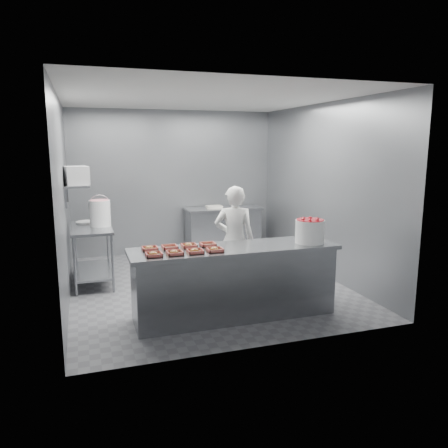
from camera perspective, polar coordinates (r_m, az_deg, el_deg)
The scene contains 24 objects.
floor at distance 6.88m, azimuth -2.42°, elevation -7.82°, with size 4.50×4.50×0.00m, color #4C4C51.
ceiling at distance 6.56m, azimuth -2.61°, elevation 16.09°, with size 4.50×4.50×0.00m, color white.
wall_back at distance 8.75m, azimuth -6.50°, elevation 5.43°, with size 4.00×0.04×2.80m, color slate.
wall_left at distance 6.34m, azimuth -20.22°, elevation 2.98°, with size 0.04×4.50×2.80m, color slate.
wall_right at distance 7.36m, azimuth 12.70°, elevation 4.31°, with size 0.04×4.50×2.80m, color slate.
service_counter at distance 5.51m, azimuth 1.38°, elevation -7.52°, with size 2.60×0.70×0.90m.
prep_table at distance 7.07m, azimuth -16.82°, elevation -2.77°, with size 0.60×1.20×0.90m.
back_counter at distance 8.78m, azimuth -0.14°, elevation -0.74°, with size 1.50×0.60×0.90m.
wall_shelf at distance 6.92m, azimuth -18.64°, elevation 4.89°, with size 0.35×0.90×0.03m, color slate.
tray_0 at distance 5.00m, azimuth -9.16°, elevation -3.93°, with size 0.19×0.18×0.06m.
tray_1 at distance 5.04m, azimuth -6.47°, elevation -3.74°, with size 0.19×0.18×0.06m.
tray_2 at distance 5.09m, azimuth -3.82°, elevation -3.55°, with size 0.19×0.18×0.06m.
tray_3 at distance 5.15m, azimuth -1.23°, elevation -3.36°, with size 0.19×0.18×0.06m.
tray_4 at distance 5.29m, azimuth -9.68°, elevation -3.16°, with size 0.19×0.18×0.06m.
tray_5 at distance 5.33m, azimuth -7.09°, elevation -3.02°, with size 0.19×0.18×0.04m.
tray_6 at distance 5.38m, azimuth -4.61°, elevation -2.82°, with size 0.19×0.18×0.06m.
tray_7 at distance 5.44m, azimuth -2.11°, elevation -2.67°, with size 0.19×0.18×0.04m.
worker at distance 6.31m, azimuth 1.36°, elevation -2.09°, with size 0.57×0.38×1.57m, color white.
strawberry_tub at distance 5.68m, azimuth 11.14°, elevation -0.83°, with size 0.37×0.37×0.30m.
glaze_bucket at distance 6.99m, azimuth -15.89°, elevation 1.45°, with size 0.33×0.32×0.49m.
bucket_lid at distance 7.36m, azimuth -17.57°, elevation 0.24°, with size 0.32×0.32×0.02m, color silver.
rag at distance 7.16m, azimuth -16.36°, elevation 0.01°, with size 0.14×0.12×0.02m, color #CCB28C.
appliance at distance 6.73m, azimuth -18.72°, elevation 6.02°, with size 0.31×0.36×0.27m, color gray.
paper_stack at distance 8.64m, azimuth -1.29°, elevation 2.25°, with size 0.30×0.22×0.05m, color silver.
Camera 1 is at (-1.75, -6.29, 2.15)m, focal length 35.00 mm.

